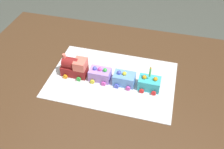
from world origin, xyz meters
name	(u,v)px	position (x,y,z in m)	size (l,w,h in m)	color
dining_table	(101,94)	(0.00, 0.00, 0.63)	(1.40, 1.00, 0.74)	#4C331E
cake_board	(112,79)	(0.06, 0.01, 0.74)	(0.60, 0.40, 0.00)	silver
cake_locomotive	(74,68)	(-0.13, 0.00, 0.79)	(0.14, 0.08, 0.12)	maroon
cake_car_gondola_lavender	(100,75)	(0.00, 0.00, 0.77)	(0.10, 0.08, 0.07)	#AD84E0
cake_car_tanker_sky_blue	(124,79)	(0.12, 0.00, 0.77)	(0.10, 0.08, 0.07)	#669EEA
cake_car_flatbed_turquoise	(149,84)	(0.24, 0.00, 0.77)	(0.10, 0.08, 0.07)	#38B7C6
birthday_candle	(150,72)	(0.23, 0.00, 0.85)	(0.01, 0.01, 0.06)	#66D872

